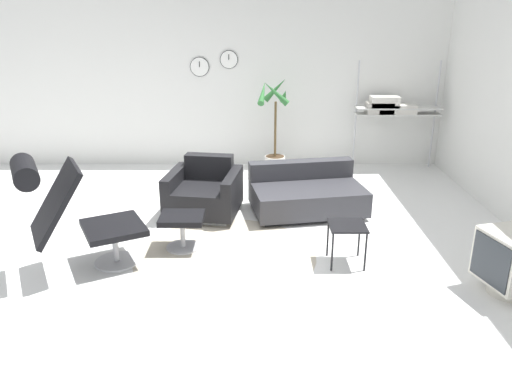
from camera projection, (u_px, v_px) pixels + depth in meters
ground_plane at (231, 241)px, 5.48m from camera, size 12.00×12.00×0.00m
wall_back at (239, 78)px, 7.82m from camera, size 12.00×0.09×2.80m
round_rug at (227, 255)px, 5.17m from camera, size 1.89×1.89×0.01m
lounge_chair at (69, 204)px, 4.62m from camera, size 1.23×1.01×1.17m
ottoman at (184, 224)px, 5.23m from camera, size 0.46×0.39×0.38m
armchair_red at (206, 194)px, 6.16m from camera, size 0.95×0.93×0.68m
couch_low at (308, 195)px, 6.25m from camera, size 1.48×1.10×0.58m
side_table at (349, 230)px, 4.88m from camera, size 0.36×0.36×0.42m
potted_plant at (276, 137)px, 7.68m from camera, size 0.48×0.49×1.46m
shelf_unit at (392, 108)px, 7.66m from camera, size 1.30×0.28×1.69m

